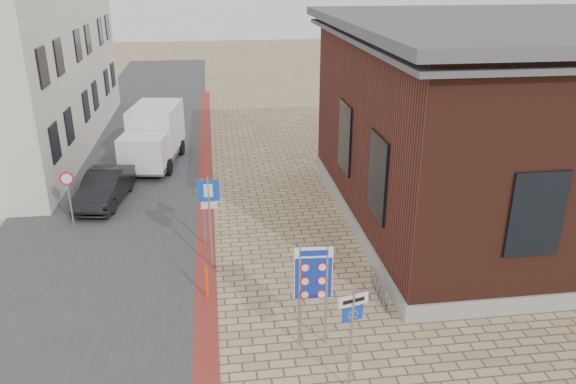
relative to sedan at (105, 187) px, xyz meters
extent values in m
plane|color=tan|center=(5.71, -9.99, -0.62)|extent=(120.00, 120.00, 0.00)
cube|color=#38383A|center=(0.21, 5.01, -0.61)|extent=(7.00, 60.00, 0.02)
cube|color=maroon|center=(3.71, 0.01, -0.61)|extent=(0.60, 40.00, 0.02)
cube|color=gray|center=(14.71, -2.99, -0.37)|extent=(12.15, 12.15, 0.50)
cube|color=#4B2118|center=(14.71, -2.99, 2.88)|extent=(12.00, 12.00, 6.00)
cube|color=#4D4E53|center=(14.71, -2.99, 6.03)|extent=(13.00, 13.00, 0.30)
cube|color=#4D4E53|center=(14.71, -2.99, 5.63)|extent=(12.70, 12.70, 0.15)
cube|color=black|center=(8.69, -5.99, 2.18)|extent=(0.12, 1.60, 2.40)
cube|color=black|center=(8.69, -1.99, 2.18)|extent=(0.12, 1.60, 2.40)
cube|color=black|center=(11.71, -9.01, 2.18)|extent=(1.40, 0.12, 2.20)
cube|color=black|center=(-1.77, 0.81, 1.58)|extent=(0.10, 1.10, 1.40)
cube|color=black|center=(-1.77, 3.21, 1.58)|extent=(0.10, 1.10, 1.40)
cube|color=black|center=(-1.77, 0.81, 4.38)|extent=(0.10, 1.10, 1.40)
cube|color=black|center=(-1.77, 3.21, 4.38)|extent=(0.10, 1.10, 1.40)
cube|color=silver|center=(-5.29, 8.01, 3.78)|extent=(7.00, 6.00, 8.80)
cube|color=black|center=(-1.77, 6.81, 1.58)|extent=(0.10, 1.10, 1.40)
cube|color=black|center=(-1.77, 9.21, 1.58)|extent=(0.10, 1.10, 1.40)
cube|color=black|center=(-1.77, 6.81, 4.38)|extent=(0.10, 1.10, 1.40)
cube|color=black|center=(-1.77, 9.21, 4.38)|extent=(0.10, 1.10, 1.40)
cube|color=silver|center=(-5.29, 14.01, 3.38)|extent=(7.00, 6.00, 8.00)
cube|color=black|center=(-1.77, 12.81, 1.58)|extent=(0.10, 1.10, 1.40)
cube|color=black|center=(-1.77, 15.21, 1.58)|extent=(0.10, 1.10, 1.40)
cube|color=black|center=(-1.77, 12.81, 4.38)|extent=(0.10, 1.10, 1.40)
cube|color=black|center=(-1.77, 15.21, 4.38)|extent=(0.10, 1.10, 1.40)
torus|color=slate|center=(8.36, -8.39, -0.34)|extent=(0.04, 0.60, 0.60)
torus|color=slate|center=(8.36, -8.09, -0.34)|extent=(0.04, 0.60, 0.60)
torus|color=slate|center=(8.36, -7.79, -0.34)|extent=(0.04, 0.60, 0.60)
torus|color=slate|center=(8.36, -7.49, -0.34)|extent=(0.04, 0.60, 0.60)
torus|color=slate|center=(8.36, -7.19, -0.34)|extent=(0.04, 0.60, 0.60)
cube|color=slate|center=(8.36, -7.79, -0.60)|extent=(0.08, 1.60, 0.04)
imported|color=black|center=(0.00, 0.00, 0.00)|extent=(1.88, 3.94, 1.25)
cube|color=slate|center=(1.46, 4.28, -0.23)|extent=(2.55, 4.99, 0.22)
cube|color=white|center=(1.21, 2.62, 0.48)|extent=(2.06, 1.76, 1.41)
cube|color=black|center=(1.11, 1.97, 0.75)|extent=(1.67, 0.33, 0.71)
cube|color=white|center=(1.58, 5.07, 0.92)|extent=(2.40, 3.43, 1.94)
cylinder|color=black|center=(0.33, 3.02, -0.27)|extent=(0.32, 0.73, 0.71)
cylinder|color=black|center=(2.17, 2.74, -0.27)|extent=(0.32, 0.73, 0.71)
cylinder|color=black|center=(0.76, 5.82, -0.27)|extent=(0.32, 0.73, 0.71)
cylinder|color=black|center=(2.59, 5.54, -0.27)|extent=(0.32, 0.73, 0.71)
cylinder|color=gray|center=(5.90, -9.47, 0.66)|extent=(0.07, 0.07, 2.56)
cylinder|color=gray|center=(6.52, -9.51, 0.66)|extent=(0.07, 0.07, 2.56)
cube|color=white|center=(6.21, -9.49, 1.27)|extent=(0.87, 0.10, 1.31)
cube|color=#0E2FA8|center=(6.21, -9.49, 1.27)|extent=(0.84, 0.10, 1.28)
cube|color=white|center=(6.21, -9.49, 1.80)|extent=(0.84, 0.11, 0.25)
cylinder|color=gray|center=(6.71, -11.12, 0.61)|extent=(0.07, 0.07, 2.46)
cube|color=white|center=(6.71, -11.12, 1.57)|extent=(0.65, 0.20, 0.23)
cube|color=#0F38B7|center=(6.71, -11.12, 1.25)|extent=(0.44, 0.15, 0.30)
cylinder|color=gray|center=(3.91, -5.49, 0.81)|extent=(0.07, 0.07, 2.86)
cube|color=#0F46B9|center=(3.91, -5.49, 1.83)|extent=(0.63, 0.04, 0.63)
cube|color=white|center=(3.91, -5.49, 1.38)|extent=(0.46, 0.04, 0.21)
cylinder|color=gray|center=(3.71, -3.99, 0.49)|extent=(0.07, 0.07, 2.23)
cylinder|color=gray|center=(-0.79, -1.99, 0.37)|extent=(0.07, 0.07, 1.99)
cylinder|color=red|center=(-0.79, -1.99, 1.14)|extent=(0.47, 0.11, 0.47)
cylinder|color=#E1570B|center=(3.76, -7.19, -0.14)|extent=(0.11, 0.11, 0.97)
camera|label=1|loc=(4.14, -20.34, 7.69)|focal=35.00mm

